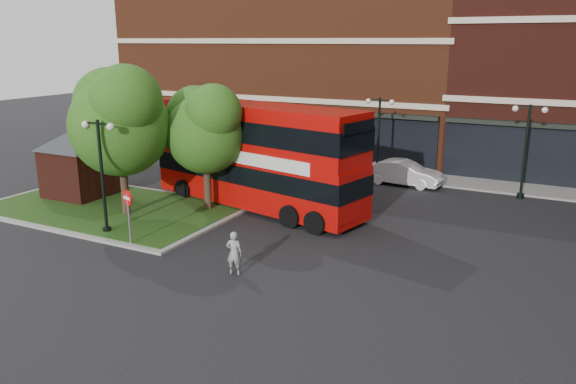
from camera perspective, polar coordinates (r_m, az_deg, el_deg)
The scene contains 15 objects.
ground at distance 22.29m, azimuth -8.07°, elevation -6.52°, with size 120.00×120.00×0.00m, color black.
pavement_far at distance 36.37m, azimuth 7.00°, elevation 2.17°, with size 44.00×3.00×0.12m, color slate.
terrace_far_left at distance 45.52m, azimuth 0.95°, elevation 13.70°, with size 26.00×12.00×14.00m, color #622D17.
traffic_island at distance 29.39m, azimuth -17.54°, elevation -1.57°, with size 12.60×7.60×0.15m.
kiosk at distance 31.66m, azimuth -20.50°, elevation 3.54°, with size 6.51×6.51×3.60m.
tree_island_west at distance 27.17m, azimuth -16.83°, elevation 7.37°, with size 5.40×4.71×7.21m.
tree_island_east at distance 27.22m, azimuth -8.47°, elevation 6.69°, with size 4.46×3.90×6.29m.
lamp_island at distance 25.08m, azimuth -18.40°, elevation 2.06°, with size 1.72×0.36×5.00m.
lamp_far_left at distance 33.34m, azimuth 9.18°, elevation 5.75°, with size 1.72×0.36×5.00m.
lamp_far_right at distance 31.84m, azimuth 23.01°, elevation 4.29°, with size 1.72×0.36×5.00m.
bus at distance 27.81m, azimuth -3.30°, elevation 4.38°, with size 12.21×5.27×4.55m.
woman at distance 20.31m, azimuth -5.49°, elevation -6.18°, with size 0.59×0.39×1.62m, color gray.
car_silver at distance 37.18m, azimuth -3.43°, elevation 3.46°, with size 1.51×3.77×1.28m, color silver.
car_white at distance 33.29m, azimuth 11.69°, elevation 1.91°, with size 1.53×4.38×1.44m, color white.
no_entry_sign at distance 23.50m, azimuth -15.94°, elevation -1.42°, with size 0.64×0.27×2.39m.
Camera 1 is at (12.13, -16.81, 8.19)m, focal length 35.00 mm.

